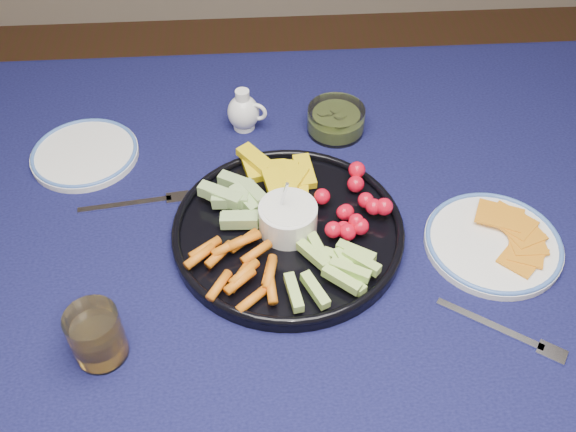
{
  "coord_description": "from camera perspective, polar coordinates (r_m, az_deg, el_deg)",
  "views": [
    {
      "loc": [
        -0.14,
        -0.69,
        1.52
      ],
      "look_at": [
        -0.09,
        -0.01,
        0.79
      ],
      "focal_mm": 40.0,
      "sensor_mm": 36.0,
      "label": 1
    }
  ],
  "objects": [
    {
      "name": "fork_right",
      "position": [
        0.97,
        19.18,
        -9.89
      ],
      "size": [
        0.16,
        0.12,
        0.0
      ],
      "color": "silver",
      "rests_on": "dining_table"
    },
    {
      "name": "juice_tumbler",
      "position": [
        0.91,
        -16.58,
        -10.32
      ],
      "size": [
        0.07,
        0.07,
        0.09
      ],
      "color": "silver",
      "rests_on": "dining_table"
    },
    {
      "name": "pickle_bowl",
      "position": [
        1.22,
        4.28,
        8.43
      ],
      "size": [
        0.11,
        0.11,
        0.05
      ],
      "color": "silver",
      "rests_on": "dining_table"
    },
    {
      "name": "dining_table",
      "position": [
        1.12,
        4.76,
        -4.23
      ],
      "size": [
        1.67,
        1.07,
        0.75
      ],
      "color": "#4A2818",
      "rests_on": "ground"
    },
    {
      "name": "cheese_plate",
      "position": [
        1.07,
        17.81,
        -2.17
      ],
      "size": [
        0.22,
        0.22,
        0.03
      ],
      "color": "white",
      "rests_on": "dining_table"
    },
    {
      "name": "crudite_platter",
      "position": [
        1.02,
        -0.15,
        -0.98
      ],
      "size": [
        0.37,
        0.37,
        0.12
      ],
      "color": "black",
      "rests_on": "dining_table"
    },
    {
      "name": "side_plate_extra",
      "position": [
        1.23,
        -17.62,
        5.32
      ],
      "size": [
        0.19,
        0.19,
        0.02
      ],
      "color": "white",
      "rests_on": "dining_table"
    },
    {
      "name": "fork_left",
      "position": [
        1.11,
        -12.69,
        1.2
      ],
      "size": [
        0.19,
        0.04,
        0.0
      ],
      "color": "silver",
      "rests_on": "dining_table"
    },
    {
      "name": "creamer_pitcher",
      "position": [
        1.22,
        -3.95,
        9.21
      ],
      "size": [
        0.08,
        0.06,
        0.08
      ],
      "color": "white",
      "rests_on": "dining_table"
    }
  ]
}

